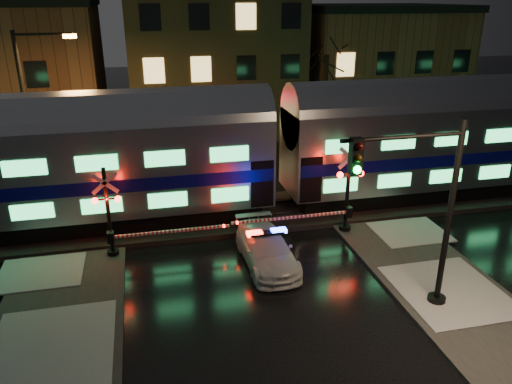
# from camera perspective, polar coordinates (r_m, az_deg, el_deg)

# --- Properties ---
(ground) EXTENTS (120.00, 120.00, 0.00)m
(ground) POSITION_cam_1_polar(r_m,az_deg,el_deg) (18.93, -0.93, -9.17)
(ground) COLOR black
(ground) RESTS_ON ground
(ballast) EXTENTS (90.00, 4.20, 0.24)m
(ballast) POSITION_cam_1_polar(r_m,az_deg,el_deg) (23.24, -3.54, -2.74)
(ballast) COLOR black
(ballast) RESTS_ON ground
(sidewalk_right) EXTENTS (4.00, 20.00, 0.12)m
(sidewalk_right) POSITION_cam_1_polar(r_m,az_deg,el_deg) (16.98, 26.84, -15.62)
(sidewalk_right) COLOR #2D2D2D
(sidewalk_right) RESTS_ON ground
(building_mid) EXTENTS (12.00, 11.00, 11.50)m
(building_mid) POSITION_cam_1_polar(r_m,az_deg,el_deg) (38.98, -5.26, 15.73)
(building_mid) COLOR brown
(building_mid) RESTS_ON ground
(building_right) EXTENTS (12.00, 10.00, 8.50)m
(building_right) POSITION_cam_1_polar(r_m,az_deg,el_deg) (42.47, 13.08, 13.73)
(building_right) COLOR brown
(building_right) RESTS_ON ground
(train) EXTENTS (51.00, 3.12, 5.92)m
(train) POSITION_cam_1_polar(r_m,az_deg,el_deg) (22.61, 2.54, 5.41)
(train) COLOR black
(train) RESTS_ON ballast
(police_car) EXTENTS (1.89, 4.41, 1.42)m
(police_car) POSITION_cam_1_polar(r_m,az_deg,el_deg) (19.20, 1.21, -6.49)
(police_car) COLOR silver
(police_car) RESTS_ON ground
(crossing_signal_right) EXTENTS (5.75, 0.65, 4.07)m
(crossing_signal_right) POSITION_cam_1_polar(r_m,az_deg,el_deg) (21.40, 9.59, -0.66)
(crossing_signal_right) COLOR black
(crossing_signal_right) RESTS_ON ground
(crossing_signal_left) EXTENTS (5.26, 0.63, 3.72)m
(crossing_signal_left) POSITION_cam_1_polar(r_m,az_deg,el_deg) (19.98, -15.38, -3.30)
(crossing_signal_left) COLOR black
(crossing_signal_left) RESTS_ON ground
(traffic_light) EXTENTS (4.10, 0.72, 6.34)m
(traffic_light) POSITION_cam_1_polar(r_m,az_deg,el_deg) (16.11, 18.42, -2.65)
(traffic_light) COLOR black
(traffic_light) RESTS_ON ground
(streetlight) EXTENTS (2.76, 0.29, 8.25)m
(streetlight) POSITION_cam_1_polar(r_m,az_deg,el_deg) (25.87, -24.21, 8.75)
(streetlight) COLOR black
(streetlight) RESTS_ON ground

